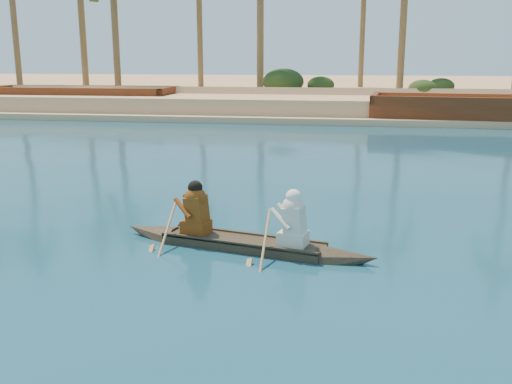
# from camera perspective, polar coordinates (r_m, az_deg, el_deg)

# --- Properties ---
(ground) EXTENTS (160.00, 160.00, 0.00)m
(ground) POSITION_cam_1_polar(r_m,az_deg,el_deg) (10.65, 23.11, -7.82)
(ground) COLOR #0B2C4A
(ground) RESTS_ON ground
(sandy_embankment) EXTENTS (150.00, 51.00, 1.50)m
(sandy_embankment) POSITION_cam_1_polar(r_m,az_deg,el_deg) (56.70, 12.26, 9.79)
(sandy_embankment) COLOR tan
(sandy_embankment) RESTS_ON ground
(shrub_cluster) EXTENTS (100.00, 6.00, 2.40)m
(shrub_cluster) POSITION_cam_1_polar(r_m,az_deg,el_deg) (41.32, 13.24, 9.51)
(shrub_cluster) COLOR #1F3312
(shrub_cluster) RESTS_ON ground
(canoe) EXTENTS (5.33, 1.87, 1.46)m
(canoe) POSITION_cam_1_polar(r_m,az_deg,el_deg) (11.14, -1.32, -4.27)
(canoe) COLOR #403323
(canoe) RESTS_ON ground
(barge_left) EXTENTS (12.53, 4.33, 2.08)m
(barge_left) POSITION_cam_1_polar(r_m,az_deg,el_deg) (41.00, -16.95, 8.60)
(barge_left) COLOR #5E2D14
(barge_left) RESTS_ON ground
(barge_mid) EXTENTS (11.67, 4.95, 1.89)m
(barge_mid) POSITION_cam_1_polar(r_m,az_deg,el_deg) (34.59, 20.96, 7.44)
(barge_mid) COLOR #5E2D14
(barge_mid) RESTS_ON ground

